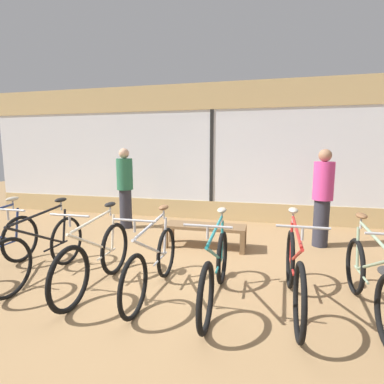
# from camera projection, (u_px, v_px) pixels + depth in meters

# --- Properties ---
(ground_plane) EXTENTS (24.00, 24.00, 0.00)m
(ground_plane) POSITION_uv_depth(u_px,v_px,m) (166.00, 278.00, 4.00)
(ground_plane) COLOR #99754C
(shop_back_wall) EXTENTS (12.00, 0.08, 3.20)m
(shop_back_wall) POSITION_uv_depth(u_px,v_px,m) (212.00, 151.00, 7.04)
(shop_back_wall) COLOR tan
(shop_back_wall) RESTS_ON ground_plane
(bicycle_left) EXTENTS (0.46, 1.76, 1.04)m
(bicycle_left) POSITION_uv_depth(u_px,v_px,m) (42.00, 249.00, 3.94)
(bicycle_left) COLOR black
(bicycle_left) RESTS_ON ground_plane
(bicycle_center_left) EXTENTS (0.46, 1.69, 1.04)m
(bicycle_center_left) POSITION_uv_depth(u_px,v_px,m) (96.00, 259.00, 3.63)
(bicycle_center_left) COLOR black
(bicycle_center_left) RESTS_ON ground_plane
(bicycle_center) EXTENTS (0.46, 1.69, 1.01)m
(bicycle_center) POSITION_uv_depth(u_px,v_px,m) (153.00, 263.00, 3.53)
(bicycle_center) COLOR black
(bicycle_center) RESTS_ON ground_plane
(bicycle_center_right) EXTENTS (0.46, 1.74, 1.02)m
(bicycle_center_right) POSITION_uv_depth(u_px,v_px,m) (215.00, 271.00, 3.32)
(bicycle_center_right) COLOR black
(bicycle_center_right) RESTS_ON ground_plane
(bicycle_right) EXTENTS (0.46, 1.79, 1.04)m
(bicycle_right) POSITION_uv_depth(u_px,v_px,m) (294.00, 273.00, 3.20)
(bicycle_right) COLOR black
(bicycle_right) RESTS_ON ground_plane
(bicycle_far_right) EXTENTS (0.46, 1.71, 1.01)m
(bicycle_far_right) POSITION_uv_depth(u_px,v_px,m) (370.00, 281.00, 3.06)
(bicycle_far_right) COLOR black
(bicycle_far_right) RESTS_ON ground_plane
(display_bench) EXTENTS (1.40, 0.44, 0.40)m
(display_bench) POSITION_uv_depth(u_px,v_px,m) (205.00, 229.00, 5.17)
(display_bench) COLOR brown
(display_bench) RESTS_ON ground_plane
(customer_near_rack) EXTENTS (0.50, 0.56, 1.71)m
(customer_near_rack) POSITION_uv_depth(u_px,v_px,m) (125.00, 185.00, 6.41)
(customer_near_rack) COLOR #2D2D38
(customer_near_rack) RESTS_ON ground_plane
(customer_by_window) EXTENTS (0.44, 0.44, 1.70)m
(customer_by_window) POSITION_uv_depth(u_px,v_px,m) (323.00, 196.00, 5.17)
(customer_by_window) COLOR #2D2D38
(customer_by_window) RESTS_ON ground_plane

